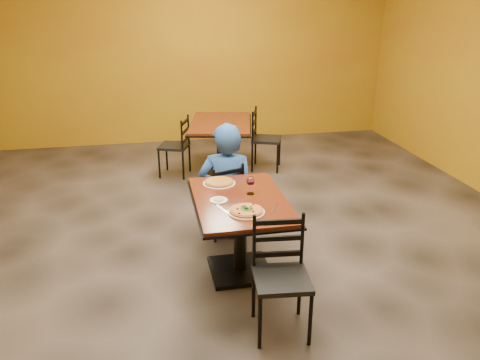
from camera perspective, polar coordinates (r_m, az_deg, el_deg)
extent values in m
cube|color=black|center=(5.02, -1.11, -7.88)|extent=(7.00, 8.00, 0.01)
cube|color=#A58712|center=(8.41, -6.18, 14.63)|extent=(7.00, 0.01, 3.00)
cube|color=#59200E|center=(4.26, 0.02, -2.43)|extent=(0.80, 1.20, 0.03)
cube|color=black|center=(4.27, 0.02, -2.74)|extent=(0.83, 1.23, 0.02)
cylinder|color=black|center=(4.42, 0.02, -6.78)|extent=(0.12, 0.12, 0.66)
cube|color=black|center=(4.59, 0.02, -10.64)|extent=(0.55, 0.55, 0.04)
cube|color=#59200E|center=(6.88, -2.31, 6.79)|extent=(1.08, 1.40, 0.03)
cube|color=black|center=(6.88, -2.31, 6.58)|extent=(1.12, 1.44, 0.02)
cylinder|color=black|center=(6.98, -2.27, 3.88)|extent=(0.13, 0.13, 0.66)
cube|color=black|center=(7.09, -2.23, 1.19)|extent=(0.68, 0.68, 0.04)
imported|color=navy|center=(5.07, -1.60, 0.09)|extent=(0.69, 0.54, 1.23)
cylinder|color=white|center=(3.99, 0.75, -3.83)|extent=(0.31, 0.31, 0.01)
cylinder|color=#91280A|center=(3.98, 0.75, -3.62)|extent=(0.28, 0.28, 0.02)
cylinder|color=white|center=(4.59, -2.50, -0.39)|extent=(0.31, 0.31, 0.01)
cylinder|color=gold|center=(4.58, -2.50, -0.21)|extent=(0.28, 0.28, 0.02)
cylinder|color=white|center=(4.21, -2.56, -2.42)|extent=(0.16, 0.16, 0.01)
cylinder|color=tan|center=(4.21, -2.56, -2.31)|extent=(0.09, 0.09, 0.01)
cube|color=silver|center=(4.05, -2.13, -3.46)|extent=(0.08, 0.18, 0.00)
cube|color=silver|center=(4.07, 4.16, -3.36)|extent=(0.11, 0.19, 0.00)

